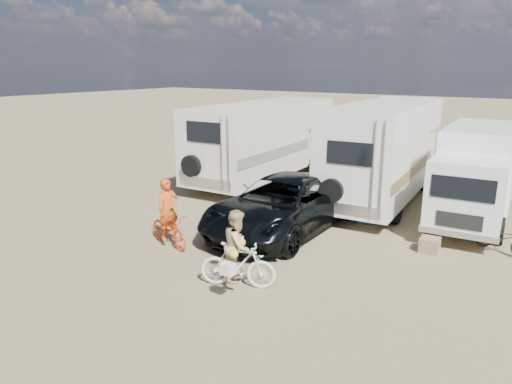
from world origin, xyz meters
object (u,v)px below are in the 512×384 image
Objects in this scene: bike_man at (169,229)px; cooler at (366,217)px; box_truck at (476,176)px; bike_parked at (502,237)px; crate at (430,245)px; rider_man at (168,216)px; rider_woman at (238,253)px; dark_suv at (283,205)px; rv_main at (384,153)px; rv_left at (264,142)px; bike_woman at (238,265)px.

bike_man reaches higher than cooler.
box_truck is 3.79× the size of bike_parked.
box_truck reaches higher than crate.
rider_man reaches higher than rider_woman.
bike_parked is (5.69, 1.75, -0.39)m from dark_suv.
rv_main is 15.82× the size of crate.
rv_left is 1.36× the size of box_truck.
rv_main is 8.28m from rider_man.
rv_left reaches higher than bike_man.
rider_woman is (3.07, -1.01, 0.35)m from bike_man.
cooler is (1.80, 2.09, -0.61)m from dark_suv.
dark_suv is at bearing -19.75° from rider_man.
bike_parked is at bearing 32.42° from crate.
dark_suv is at bearing -55.12° from rv_left.
crate is (6.09, 3.48, -0.26)m from bike_man.
bike_parked reaches higher than cooler.
bike_man is 8.89m from bike_parked.
bike_man is 3.23m from bike_woman.
bike_woman is at bearing -92.01° from rider_man.
bike_man is 1.03× the size of rider_man.
dark_suv reaches higher than rider_woman.
rider_woman is at bearing -74.06° from dark_suv.
rv_main reaches higher than rider_man.
bike_man is (-3.33, -7.52, -1.31)m from rv_main.
bike_woman is at bearing -116.86° from box_truck.
box_truck is at bearing -9.53° from rv_left.
cooler is (-2.70, -2.12, -1.27)m from box_truck.
rv_left is at bearing 171.57° from rv_main.
box_truck is 6.19m from dark_suv.
rv_left is 16.84× the size of cooler.
rv_main is 8.33m from bike_man.
dark_suv is 11.74× the size of cooler.
crate is at bearing -56.48° from bike_woman.
dark_suv is (4.03, -5.16, -0.83)m from rv_left.
dark_suv is 3.36× the size of bike_man.
crate is (8.14, -4.42, -1.45)m from rv_left.
cooler is (5.84, -3.08, -1.44)m from rv_left.
dark_suv is 3.40m from bike_man.
dark_suv is 3.38m from rider_man.
rv_main reaches higher than rider_woman.
dark_suv is at bearing -140.54° from box_truck.
rider_woman reaches higher than cooler.
dark_suv reaches higher than cooler.
bike_man reaches higher than crate.
dark_suv is (-1.34, -4.78, -0.95)m from rv_main.
box_truck is at bearing -26.85° from bike_man.
rv_main is at bearing 74.23° from dark_suv.
rider_woman is (3.07, -1.01, -0.04)m from rider_man.
rider_man is (-3.07, 1.01, 0.32)m from bike_woman.
box_truck reaches higher than rider_man.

